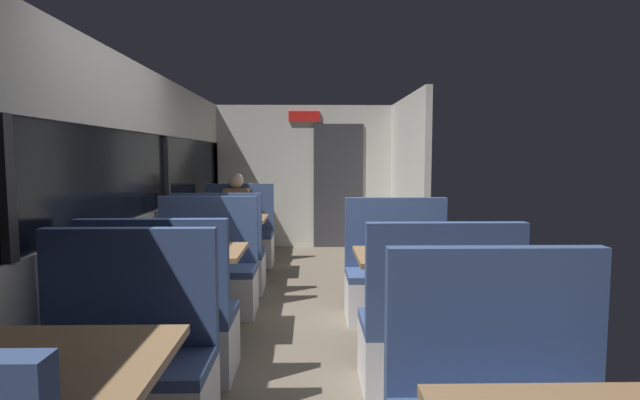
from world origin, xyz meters
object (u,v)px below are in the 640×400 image
(dining_table_near_window, at_px, (48,383))
(bench_rear_aisle_facing_end, at_px, (437,339))
(bench_far_window_facing_entry, at_px, (238,241))
(bench_mid_window_facing_end, at_px, (162,330))
(bench_rear_aisle_facing_entry, at_px, (398,283))
(dining_table_far_window, at_px, (230,225))
(bench_far_window_facing_end, at_px, (220,262))
(bench_near_window_facing_entry, at_px, (121,379))
(coffee_cup_primary, at_px, (230,215))
(dining_table_rear_aisle, at_px, (415,267))
(bench_mid_window_facing_entry, at_px, (206,279))
(coffee_cup_secondary, at_px, (386,245))
(dining_table_mid_window, at_px, (187,262))
(seated_passenger, at_px, (237,226))

(dining_table_near_window, xyz_separation_m, bench_rear_aisle_facing_end, (1.79, 1.23, -0.31))
(bench_far_window_facing_entry, height_order, bench_rear_aisle_facing_end, same)
(bench_mid_window_facing_end, xyz_separation_m, bench_rear_aisle_facing_entry, (1.79, 1.20, 0.00))
(dining_table_far_window, distance_m, bench_rear_aisle_facing_end, 3.53)
(bench_far_window_facing_entry, bearing_deg, bench_rear_aisle_facing_entry, -52.45)
(bench_far_window_facing_end, bearing_deg, bench_rear_aisle_facing_end, -52.45)
(bench_near_window_facing_entry, bearing_deg, bench_far_window_facing_entry, 90.00)
(dining_table_far_window, height_order, bench_far_window_facing_end, bench_far_window_facing_end)
(dining_table_near_window, relative_size, coffee_cup_primary, 10.00)
(bench_mid_window_facing_end, height_order, dining_table_rear_aisle, bench_mid_window_facing_end)
(bench_mid_window_facing_entry, xyz_separation_m, bench_far_window_facing_entry, (0.00, 2.13, 0.00))
(bench_far_window_facing_end, relative_size, coffee_cup_secondary, 12.22)
(dining_table_mid_window, bearing_deg, coffee_cup_primary, 89.10)
(bench_far_window_facing_end, relative_size, bench_far_window_facing_entry, 1.00)
(coffee_cup_primary, bearing_deg, bench_rear_aisle_facing_end, -58.64)
(bench_far_window_facing_entry, xyz_separation_m, dining_table_rear_aisle, (1.79, -3.03, 0.31))
(bench_rear_aisle_facing_end, distance_m, coffee_cup_secondary, 0.98)
(bench_mid_window_facing_end, bearing_deg, coffee_cup_primary, 89.34)
(dining_table_mid_window, relative_size, bench_mid_window_facing_entry, 0.82)
(bench_near_window_facing_entry, height_order, bench_rear_aisle_facing_end, same)
(bench_near_window_facing_entry, xyz_separation_m, bench_far_window_facing_entry, (0.00, 4.26, 0.00))
(bench_far_window_facing_entry, distance_m, dining_table_rear_aisle, 3.53)
(seated_passenger, relative_size, coffee_cup_primary, 14.00)
(bench_near_window_facing_entry, bearing_deg, bench_rear_aisle_facing_entry, 47.13)
(bench_mid_window_facing_end, bearing_deg, dining_table_mid_window, 90.00)
(bench_near_window_facing_entry, height_order, coffee_cup_secondary, bench_near_window_facing_entry)
(bench_mid_window_facing_end, bearing_deg, coffee_cup_secondary, 21.98)
(bench_mid_window_facing_end, bearing_deg, seated_passenger, 90.00)
(bench_far_window_facing_end, distance_m, dining_table_rear_aisle, 2.44)
(bench_near_window_facing_entry, xyz_separation_m, dining_table_far_window, (0.00, 3.56, 0.31))
(bench_far_window_facing_entry, distance_m, bench_rear_aisle_facing_entry, 2.94)
(bench_mid_window_facing_entry, relative_size, bench_rear_aisle_facing_end, 1.00)
(dining_table_near_window, distance_m, bench_near_window_facing_entry, 0.77)
(dining_table_mid_window, xyz_separation_m, dining_table_far_window, (0.00, 2.13, 0.00))
(dining_table_near_window, bearing_deg, coffee_cup_primary, 89.57)
(coffee_cup_primary, bearing_deg, bench_far_window_facing_entry, 92.12)
(bench_mid_window_facing_end, bearing_deg, dining_table_far_window, 90.00)
(dining_table_mid_window, distance_m, coffee_cup_secondary, 1.60)
(bench_near_window_facing_entry, distance_m, bench_rear_aisle_facing_end, 1.87)
(bench_mid_window_facing_entry, xyz_separation_m, bench_rear_aisle_facing_end, (1.79, -1.60, 0.00))
(bench_rear_aisle_facing_entry, bearing_deg, bench_far_window_facing_end, 152.56)
(dining_table_mid_window, bearing_deg, dining_table_rear_aisle, -6.38)
(bench_mid_window_facing_end, relative_size, bench_mid_window_facing_entry, 1.00)
(bench_mid_window_facing_end, distance_m, bench_mid_window_facing_entry, 1.40)
(dining_table_far_window, relative_size, bench_rear_aisle_facing_entry, 0.82)
(dining_table_near_window, bearing_deg, bench_far_window_facing_end, 90.00)
(bench_mid_window_facing_entry, height_order, dining_table_far_window, bench_mid_window_facing_entry)
(bench_rear_aisle_facing_entry, bearing_deg, bench_far_window_facing_entry, 127.55)
(bench_near_window_facing_entry, relative_size, coffee_cup_primary, 12.22)
(dining_table_near_window, bearing_deg, coffee_cup_secondary, 52.45)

